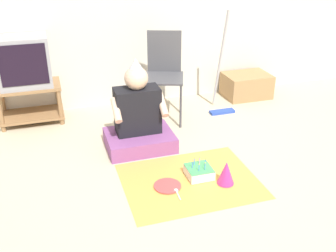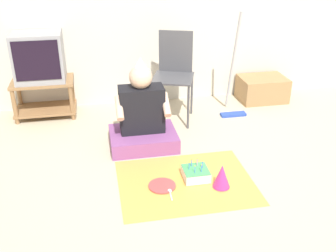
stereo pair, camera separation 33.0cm
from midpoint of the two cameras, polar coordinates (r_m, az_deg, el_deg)
ground_plane at (r=3.12m, az=12.88°, el=-9.91°), size 16.00×16.00×0.00m
tv_stand at (r=4.41m, az=-15.50°, el=4.37°), size 0.64×0.40×0.41m
tv at (r=4.28m, az=-16.16°, el=9.56°), size 0.50×0.39×0.50m
folding_chair at (r=4.13m, az=3.21°, el=8.12°), size 0.52×0.53×0.92m
cardboard_box_stack at (r=4.88m, az=15.41°, el=5.20°), size 0.54×0.40×0.28m
dust_mop at (r=4.36m, az=11.59°, el=5.61°), size 0.28×0.31×1.13m
person_seated at (r=3.62m, az=-1.16°, el=0.98°), size 0.62×0.47×0.84m
party_cloth at (r=3.20m, az=5.56°, el=-8.17°), size 1.08×0.84×0.01m
birthday_cake at (r=3.23m, az=6.99°, el=-6.94°), size 0.20×0.20×0.15m
party_hat_blue at (r=3.13m, az=10.84°, el=-7.24°), size 0.14×0.14×0.19m
paper_plate at (r=3.13m, az=2.17°, el=-8.74°), size 0.22×0.22×0.01m
plastic_spoon_near at (r=3.07m, az=3.41°, el=-9.62°), size 0.04×0.15×0.01m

